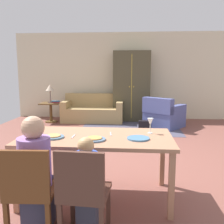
{
  "coord_description": "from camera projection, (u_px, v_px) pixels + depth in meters",
  "views": [
    {
      "loc": [
        0.27,
        -4.28,
        1.51
      ],
      "look_at": [
        -0.06,
        -0.23,
        0.85
      ],
      "focal_mm": 40.64,
      "sensor_mm": 36.0,
      "label": 1
    }
  ],
  "objects": [
    {
      "name": "pizza_near_child",
      "position": [
        94.0,
        138.0,
        2.77
      ],
      "size": [
        0.17,
        0.17,
        0.01
      ],
      "primitive_type": "cylinder",
      "color": "#E49647",
      "rests_on": "plate_near_child"
    },
    {
      "name": "armoire",
      "position": [
        132.0,
        86.0,
        7.72
      ],
      "size": [
        1.1,
        0.59,
        2.1
      ],
      "color": "#46402A",
      "rests_on": "ground_plane"
    },
    {
      "name": "person_man",
      "position": [
        37.0,
        177.0,
        2.4
      ],
      "size": [
        0.3,
        0.41,
        1.11
      ],
      "color": "#373953",
      "rests_on": "ground_plane"
    },
    {
      "name": "table_lamp",
      "position": [
        50.0,
        88.0,
        7.42
      ],
      "size": [
        0.26,
        0.26,
        0.54
      ],
      "color": "brown",
      "rests_on": "side_table"
    },
    {
      "name": "handbag",
      "position": [
        145.0,
        126.0,
        6.45
      ],
      "size": [
        0.32,
        0.16,
        0.26
      ],
      "primitive_type": "cube",
      "color": "black",
      "rests_on": "ground_plane"
    },
    {
      "name": "fork",
      "position": [
        73.0,
        136.0,
        2.92
      ],
      "size": [
        0.02,
        0.15,
        0.01
      ],
      "primitive_type": "cube",
      "rotation": [
        0.0,
        0.0,
        -0.02
      ],
      "color": "silver",
      "rests_on": "dining_table"
    },
    {
      "name": "plate_near_child",
      "position": [
        94.0,
        139.0,
        2.77
      ],
      "size": [
        0.25,
        0.25,
        0.02
      ],
      "primitive_type": "cylinder",
      "color": "slate",
      "rests_on": "dining_table"
    },
    {
      "name": "wine_glass",
      "position": [
        150.0,
        123.0,
        3.06
      ],
      "size": [
        0.07,
        0.07,
        0.19
      ],
      "color": "silver",
      "rests_on": "dining_table"
    },
    {
      "name": "dining_table",
      "position": [
        97.0,
        142.0,
        2.96
      ],
      "size": [
        1.75,
        0.92,
        0.76
      ],
      "color": "#A87354",
      "rests_on": "ground_plane"
    },
    {
      "name": "knife",
      "position": [
        111.0,
        134.0,
        3.04
      ],
      "size": [
        0.04,
        0.17,
        0.01
      ],
      "primitive_type": "cube",
      "rotation": [
        0.0,
        0.0,
        0.13
      ],
      "color": "silver",
      "rests_on": "dining_table"
    },
    {
      "name": "book_upper",
      "position": [
        56.0,
        101.0,
        7.5
      ],
      "size": [
        0.22,
        0.16,
        0.03
      ],
      "primitive_type": "cube",
      "color": "#315675",
      "rests_on": "book_lower"
    },
    {
      "name": "plate_near_man",
      "position": [
        53.0,
        137.0,
        2.87
      ],
      "size": [
        0.25,
        0.25,
        0.02
      ],
      "primitive_type": "cylinder",
      "color": "slate",
      "rests_on": "dining_table"
    },
    {
      "name": "area_rug",
      "position": [
        130.0,
        128.0,
        6.8
      ],
      "size": [
        2.6,
        1.8,
        0.01
      ],
      "primitive_type": "cube",
      "color": "#464456",
      "rests_on": "ground_plane"
    },
    {
      "name": "dining_chair_child",
      "position": [
        83.0,
        190.0,
        2.19
      ],
      "size": [
        0.45,
        0.45,
        0.87
      ],
      "color": "#512E23",
      "rests_on": "ground_plane"
    },
    {
      "name": "couch",
      "position": [
        93.0,
        111.0,
        7.69
      ],
      "size": [
        1.81,
        0.86,
        0.82
      ],
      "color": "tan",
      "rests_on": "ground_plane"
    },
    {
      "name": "pizza_near_man",
      "position": [
        53.0,
        136.0,
        2.87
      ],
      "size": [
        0.17,
        0.17,
        0.01
      ],
      "primitive_type": "cylinder",
      "color": "#DC9550",
      "rests_on": "plate_near_man"
    },
    {
      "name": "back_wall",
      "position": [
        124.0,
        76.0,
        8.08
      ],
      "size": [
        6.95,
        0.1,
        2.7
      ],
      "primitive_type": "cube",
      "color": "beige",
      "rests_on": "ground_plane"
    },
    {
      "name": "book_lower",
      "position": [
        57.0,
        102.0,
        7.47
      ],
      "size": [
        0.22,
        0.16,
        0.03
      ],
      "primitive_type": "cube",
      "color": "maroon",
      "rests_on": "side_table"
    },
    {
      "name": "person_child",
      "position": [
        87.0,
        187.0,
        2.37
      ],
      "size": [
        0.22,
        0.29,
        0.92
      ],
      "color": "#3F4154",
      "rests_on": "ground_plane"
    },
    {
      "name": "ground_plane",
      "position": [
        118.0,
        148.0,
        5.08
      ],
      "size": [
        6.95,
        6.43,
        0.02
      ],
      "primitive_type": "cube",
      "color": "brown"
    },
    {
      "name": "armchair",
      "position": [
        163.0,
        116.0,
        6.83
      ],
      "size": [
        1.2,
        1.2,
        0.82
      ],
      "color": "#4C5591",
      "rests_on": "ground_plane"
    },
    {
      "name": "dining_chair_man",
      "position": [
        30.0,
        188.0,
        2.23
      ],
      "size": [
        0.44,
        0.44,
        0.87
      ],
      "color": "brown",
      "rests_on": "ground_plane"
    },
    {
      "name": "plate_near_woman",
      "position": [
        138.0,
        138.0,
        2.81
      ],
      "size": [
        0.25,
        0.25,
        0.02
      ],
      "primitive_type": "cylinder",
      "color": "teal",
      "rests_on": "dining_table"
    },
    {
      "name": "side_table",
      "position": [
        51.0,
        110.0,
        7.52
      ],
      "size": [
        0.56,
        0.56,
        0.58
      ],
      "color": "brown",
      "rests_on": "ground_plane"
    }
  ]
}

